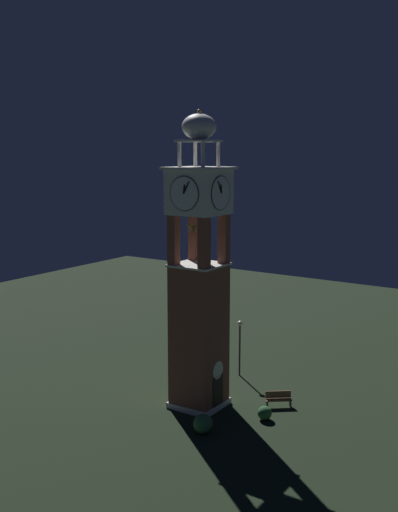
% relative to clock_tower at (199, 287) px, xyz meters
% --- Properties ---
extents(ground, '(80.00, 80.00, 0.00)m').
position_rel_clock_tower_xyz_m(ground, '(0.00, 0.00, -7.51)').
color(ground, black).
extents(clock_tower, '(3.31, 3.31, 17.86)m').
position_rel_clock_tower_xyz_m(clock_tower, '(0.00, 0.00, 0.00)').
color(clock_tower, brown).
rests_on(clock_tower, ground).
extents(park_bench, '(1.34, 1.52, 0.95)m').
position_rel_clock_tower_xyz_m(park_bench, '(2.60, -4.13, -7.03)').
color(park_bench, brown).
rests_on(park_bench, ground).
extents(lamp_post, '(0.36, 0.36, 3.94)m').
position_rel_clock_tower_xyz_m(lamp_post, '(5.94, 0.59, -4.79)').
color(lamp_post, black).
rests_on(lamp_post, ground).
extents(trash_bin, '(0.52, 0.52, 0.80)m').
position_rel_clock_tower_xyz_m(trash_bin, '(4.47, 3.14, -7.11)').
color(trash_bin, '#4C4C51').
rests_on(trash_bin, ground).
extents(shrub_near_entry, '(1.09, 1.09, 1.08)m').
position_rel_clock_tower_xyz_m(shrub_near_entry, '(-3.04, -2.31, -6.97)').
color(shrub_near_entry, '#336638').
rests_on(shrub_near_entry, ground).
extents(shrub_left_of_tower, '(0.84, 0.84, 0.81)m').
position_rel_clock_tower_xyz_m(shrub_left_of_tower, '(0.45, -4.33, -7.11)').
color(shrub_left_of_tower, '#336638').
rests_on(shrub_left_of_tower, ground).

